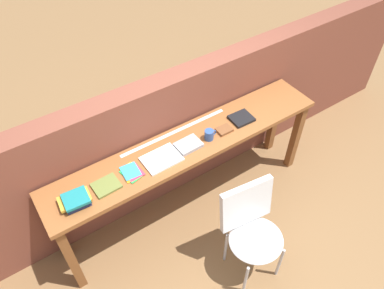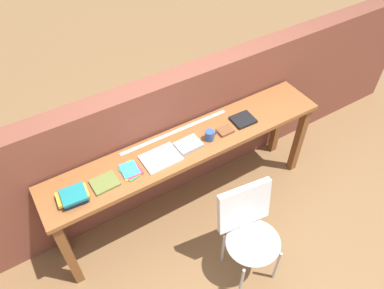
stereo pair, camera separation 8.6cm
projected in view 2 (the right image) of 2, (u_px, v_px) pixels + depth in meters
name	position (u px, v px, depth m)	size (l,w,h in m)	color
ground_plane	(206.00, 227.00, 3.54)	(40.00, 40.00, 0.00)	brown
brick_wall_back	(170.00, 137.00, 3.44)	(6.00, 0.20, 1.32)	brown
sideboard	(189.00, 154.00, 3.18)	(2.50, 0.44, 0.88)	brown
chair_white_moulded	(250.00, 230.00, 2.91)	(0.50, 0.51, 0.89)	silver
book_stack_leftmost	(73.00, 196.00, 2.66)	(0.23, 0.20, 0.07)	navy
magazine_cycling	(105.00, 183.00, 2.78)	(0.19, 0.16, 0.02)	olive
pamphlet_pile_colourful	(130.00, 170.00, 2.86)	(0.16, 0.20, 0.01)	yellow
book_open_centre	(161.00, 158.00, 2.95)	(0.30, 0.22, 0.02)	white
book_grey_hardcover	(188.00, 145.00, 3.04)	(0.21, 0.15, 0.03)	#9E9EA3
mug	(210.00, 135.00, 3.08)	(0.11, 0.08, 0.09)	#2D4C8C
leather_journal_brown	(225.00, 131.00, 3.16)	(0.13, 0.10, 0.02)	brown
book_repair_rightmost	(243.00, 120.00, 3.26)	(0.19, 0.17, 0.03)	black
ruler_metal_back_edge	(175.00, 132.00, 3.17)	(1.01, 0.03, 0.00)	silver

